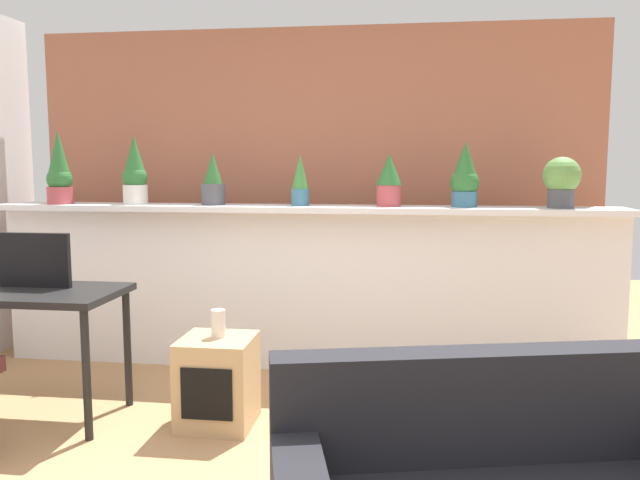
{
  "coord_description": "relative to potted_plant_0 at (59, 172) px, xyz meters",
  "views": [
    {
      "loc": [
        0.74,
        -2.42,
        1.46
      ],
      "look_at": [
        0.23,
        1.31,
        1.01
      ],
      "focal_mm": 36.0,
      "sensor_mm": 36.0,
      "label": 1
    }
  ],
  "objects": [
    {
      "name": "tv_monitor",
      "position": [
        0.37,
        -0.95,
        -0.49
      ],
      "size": [
        0.43,
        0.04,
        0.32
      ],
      "primitive_type": "cube",
      "color": "black",
      "rests_on": "desk"
    },
    {
      "name": "potted_plant_3",
      "position": [
        1.75,
        0.05,
        -0.06
      ],
      "size": [
        0.13,
        0.13,
        0.35
      ],
      "color": "#386B84",
      "rests_on": "plant_shelf"
    },
    {
      "name": "potted_plant_2",
      "position": [
        1.13,
        0.06,
        -0.07
      ],
      "size": [
        0.17,
        0.17,
        0.37
      ],
      "color": "#4C4C51",
      "rests_on": "plant_shelf"
    },
    {
      "name": "side_cube_shelf",
      "position": [
        1.46,
        -1.0,
        -1.15
      ],
      "size": [
        0.4,
        0.41,
        0.5
      ],
      "color": "tan",
      "rests_on": "ground"
    },
    {
      "name": "potted_plant_4",
      "position": [
        2.37,
        0.07,
        -0.05
      ],
      "size": [
        0.18,
        0.18,
        0.36
      ],
      "color": "#B7474C",
      "rests_on": "plant_shelf"
    },
    {
      "name": "potted_plant_6",
      "position": [
        3.49,
        0.04,
        -0.05
      ],
      "size": [
        0.24,
        0.24,
        0.34
      ],
      "color": "#4C4C51",
      "rests_on": "plant_shelf"
    },
    {
      "name": "potted_plant_1",
      "position": [
        0.55,
        0.06,
        -0.01
      ],
      "size": [
        0.18,
        0.18,
        0.49
      ],
      "color": "silver",
      "rests_on": "plant_shelf"
    },
    {
      "name": "potted_plant_5",
      "position": [
        2.87,
        0.06,
        -0.03
      ],
      "size": [
        0.19,
        0.19,
        0.44
      ],
      "color": "#386B84",
      "rests_on": "plant_shelf"
    },
    {
      "name": "brick_wall_behind",
      "position": [
        1.75,
        0.68,
        -0.15
      ],
      "size": [
        4.38,
        0.1,
        2.5
      ],
      "primitive_type": "cube",
      "color": "#AD664C",
      "rests_on": "ground"
    },
    {
      "name": "potted_plant_0",
      "position": [
        0.0,
        0.0,
        0.0
      ],
      "size": [
        0.18,
        0.18,
        0.53
      ],
      "color": "#B7474C",
      "rests_on": "plant_shelf"
    },
    {
      "name": "desk",
      "position": [
        0.33,
        -1.03,
        -0.74
      ],
      "size": [
        1.1,
        0.6,
        0.75
      ],
      "color": "black",
      "rests_on": "ground"
    },
    {
      "name": "vase_on_shelf",
      "position": [
        1.46,
        -0.97,
        -0.83
      ],
      "size": [
        0.08,
        0.08,
        0.15
      ],
      "primitive_type": "cylinder",
      "color": "silver",
      "rests_on": "side_cube_shelf"
    },
    {
      "name": "divider_wall",
      "position": [
        1.75,
        0.08,
        -0.84
      ],
      "size": [
        4.38,
        0.16,
        1.13
      ],
      "primitive_type": "cube",
      "color": "white",
      "rests_on": "ground"
    },
    {
      "name": "plant_shelf",
      "position": [
        1.75,
        0.04,
        -0.25
      ],
      "size": [
        4.38,
        0.38,
        0.04
      ],
      "primitive_type": "cube",
      "color": "white",
      "rests_on": "divider_wall"
    }
  ]
}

